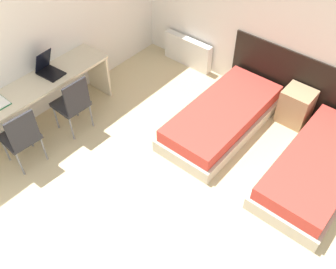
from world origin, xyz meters
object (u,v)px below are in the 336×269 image
Objects in this scene: bed_near_door at (318,168)px; laptop at (48,69)px; chair_near_laptop at (73,102)px; nightstand at (296,106)px; bed_near_window at (222,118)px; chair_near_notebook at (21,136)px.

laptop is at bearing -159.29° from bed_near_door.
chair_near_laptop is at bearing -155.70° from bed_near_door.
nightstand is at bearing 132.00° from bed_near_door.
chair_near_laptop is (-1.51, -1.31, 0.31)m from bed_near_window.
nightstand is 0.60× the size of chair_near_notebook.
nightstand reaches higher than bed_near_window.
chair_near_laptop and chair_near_notebook have the same top height.
laptop reaches higher than bed_near_door.
bed_near_door is (1.39, 0.00, 0.00)m from bed_near_window.
bed_near_door is 3.65m from laptop.
bed_near_door is 3.61m from chair_near_notebook.
chair_near_notebook reaches higher than bed_near_door.
bed_near_window is at bearing 27.88° from laptop.
nightstand is at bearing 32.53° from laptop.
bed_near_window and bed_near_door have the same top height.
laptop is (-0.46, 0.84, 0.30)m from chair_near_notebook.
nightstand is 3.05m from chair_near_laptop.
bed_near_door is at bearing 25.60° from chair_near_laptop.
chair_near_laptop is (-2.21, -2.09, 0.23)m from nightstand.
chair_near_laptop reaches higher than bed_near_window.
chair_near_notebook is 1.00m from laptop.
bed_near_door is 5.37× the size of laptop.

